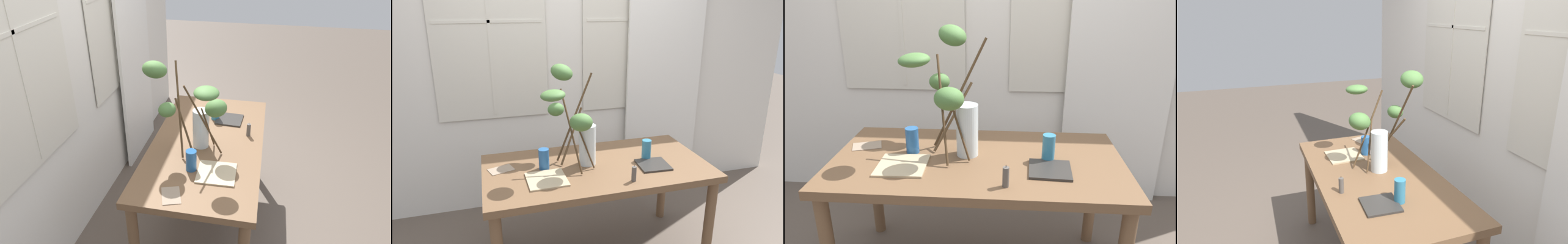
% 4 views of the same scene
% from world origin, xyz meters
% --- Properties ---
extents(ground, '(14.00, 14.00, 0.00)m').
position_xyz_m(ground, '(0.00, 0.00, 0.00)').
color(ground, brown).
extents(back_wall_with_windows, '(4.66, 0.14, 2.88)m').
position_xyz_m(back_wall_with_windows, '(-0.00, 1.02, 1.45)').
color(back_wall_with_windows, silver).
rests_on(back_wall_with_windows, ground).
extents(curtain_sheer_side, '(0.77, 0.03, 2.45)m').
position_xyz_m(curtain_sheer_side, '(0.97, 0.90, 1.22)').
color(curtain_sheer_side, white).
rests_on(curtain_sheer_side, ground).
extents(dining_table, '(1.56, 0.82, 0.76)m').
position_xyz_m(dining_table, '(0.00, 0.00, 0.67)').
color(dining_table, brown).
rests_on(dining_table, ground).
extents(vase_with_branches, '(0.45, 0.63, 0.70)m').
position_xyz_m(vase_with_branches, '(-0.14, 0.09, 1.11)').
color(vase_with_branches, silver).
rests_on(vase_with_branches, dining_table).
extents(drinking_glass_blue_left, '(0.07, 0.07, 0.15)m').
position_xyz_m(drinking_glass_blue_left, '(-0.36, 0.05, 0.83)').
color(drinking_glass_blue_left, '#235693').
rests_on(drinking_glass_blue_left, dining_table).
extents(drinking_glass_blue_right, '(0.07, 0.07, 0.15)m').
position_xyz_m(drinking_glass_blue_right, '(0.38, -0.00, 0.83)').
color(drinking_glass_blue_right, teal).
rests_on(drinking_glass_blue_right, dining_table).
extents(plate_square_left, '(0.26, 0.26, 0.01)m').
position_xyz_m(plate_square_left, '(-0.38, -0.13, 0.77)').
color(plate_square_left, tan).
rests_on(plate_square_left, dining_table).
extents(plate_square_right, '(0.22, 0.22, 0.01)m').
position_xyz_m(plate_square_right, '(0.38, -0.12, 0.77)').
color(plate_square_right, '#2D2B28').
rests_on(plate_square_right, dining_table).
extents(napkin_folded, '(0.19, 0.16, 0.00)m').
position_xyz_m(napkin_folded, '(-0.65, 0.11, 0.76)').
color(napkin_folded, gray).
rests_on(napkin_folded, dining_table).
extents(pillar_candle, '(0.03, 0.03, 0.11)m').
position_xyz_m(pillar_candle, '(0.16, -0.29, 0.81)').
color(pillar_candle, '#514C47').
rests_on(pillar_candle, dining_table).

